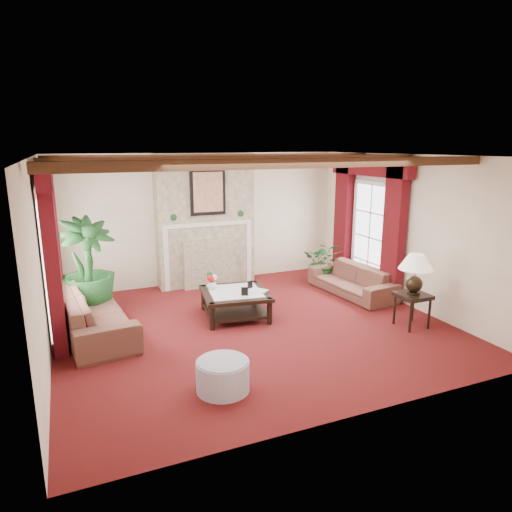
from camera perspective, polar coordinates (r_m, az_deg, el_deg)
name	(u,v)px	position (r m, az deg, el deg)	size (l,w,h in m)	color
floor	(253,326)	(7.47, -0.35, -8.76)	(6.00, 6.00, 0.00)	#440C0C
ceiling	(253,156)	(6.90, -0.38, 12.42)	(6.00, 6.00, 0.00)	white
back_wall	(203,219)	(9.62, -6.69, 4.62)	(6.00, 0.02, 2.70)	beige
left_wall	(40,264)	(6.56, -25.36, -0.91)	(0.02, 5.50, 2.70)	beige
right_wall	(407,231)	(8.65, 18.35, 2.99)	(0.02, 5.50, 2.70)	beige
ceiling_beams	(253,160)	(6.90, -0.38, 11.93)	(6.00, 3.00, 0.12)	#3A2012
fireplace	(204,153)	(9.31, -6.57, 12.68)	(2.00, 0.52, 2.70)	tan
french_door_left	(39,196)	(7.41, -25.50, 6.78)	(0.10, 1.10, 2.16)	white
french_door_right	(374,183)	(9.30, 14.50, 8.82)	(0.10, 1.10, 2.16)	white
curtains_left	(44,167)	(7.38, -24.98, 10.09)	(0.20, 2.40, 2.55)	#45090C
curtains_right	(370,161)	(9.21, 14.11, 11.42)	(0.20, 2.40, 2.55)	#45090C
sofa_left	(94,306)	(7.48, -19.55, -5.90)	(0.89, 2.34, 0.89)	#3C101B
sofa_right	(352,276)	(9.10, 11.88, -2.41)	(0.74, 1.96, 0.75)	#3C101B
potted_palm	(89,288)	(8.34, -20.17, -3.76)	(1.49, 1.91, 0.94)	black
small_plant	(323,266)	(9.80, 8.37, -1.27)	(1.15, 1.17, 0.69)	black
coffee_table	(235,304)	(7.80, -2.62, -6.03)	(1.08, 1.08, 0.44)	black
side_table	(412,310)	(7.78, 18.90, -6.41)	(0.47, 0.47, 0.55)	black
ottoman	(223,376)	(5.62, -4.16, -14.72)	(0.64, 0.64, 0.37)	#A6A4BA
table_lamp	(415,273)	(7.60, 19.25, -2.08)	(0.53, 0.53, 0.67)	black
flower_vase	(212,285)	(7.85, -5.55, -3.58)	(0.17, 0.18, 0.17)	silver
book	(255,285)	(7.61, -0.10, -3.60)	(0.19, 0.15, 0.30)	black
photo_frame_a	(245,292)	(7.48, -1.43, -4.48)	(0.11, 0.02, 0.15)	black
photo_frame_b	(250,285)	(7.87, -0.74, -3.62)	(0.10, 0.02, 0.14)	black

